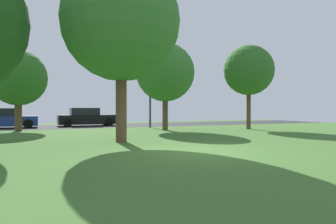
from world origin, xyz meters
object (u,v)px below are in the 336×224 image
(oak_tree_left, at_px, (165,73))
(birch_tree_lone, at_px, (18,78))
(oak_tree_right, at_px, (121,22))
(oak_tree_center, at_px, (249,70))
(parked_car_black, at_px, (87,118))
(street_lamp_post, at_px, (150,97))
(parked_car_blue, at_px, (4,119))

(oak_tree_left, height_order, birch_tree_lone, oak_tree_left)
(oak_tree_left, height_order, oak_tree_right, oak_tree_right)
(birch_tree_lone, distance_m, oak_tree_center, 15.03)
(oak_tree_center, xyz_separation_m, parked_car_black, (-9.51, 8.43, -3.34))
(oak_tree_center, distance_m, parked_car_black, 13.14)
(birch_tree_lone, height_order, street_lamp_post, birch_tree_lone)
(parked_car_black, height_order, street_lamp_post, street_lamp_post)
(oak_tree_right, bearing_deg, oak_tree_left, 51.74)
(oak_tree_center, height_order, parked_car_blue, oak_tree_center)
(birch_tree_lone, xyz_separation_m, street_lamp_post, (8.76, -0.18, -1.08))
(birch_tree_lone, relative_size, parked_car_black, 1.12)
(birch_tree_lone, bearing_deg, parked_car_blue, 106.79)
(oak_tree_left, distance_m, parked_car_blue, 12.18)
(parked_car_blue, bearing_deg, oak_tree_right, -66.62)
(oak_tree_center, bearing_deg, oak_tree_left, 166.06)
(birch_tree_lone, bearing_deg, oak_tree_center, -17.46)
(oak_tree_center, height_order, parked_car_black, oak_tree_center)
(oak_tree_left, distance_m, oak_tree_right, 7.32)
(oak_tree_left, height_order, parked_car_blue, oak_tree_left)
(parked_car_blue, bearing_deg, parked_car_black, 4.35)
(oak_tree_right, bearing_deg, parked_car_blue, 113.38)
(oak_tree_right, distance_m, street_lamp_post, 10.09)
(oak_tree_right, bearing_deg, parked_car_black, 87.44)
(parked_car_blue, relative_size, street_lamp_post, 0.96)
(parked_car_black, distance_m, street_lamp_post, 5.91)
(oak_tree_center, bearing_deg, parked_car_blue, 152.55)
(oak_tree_center, bearing_deg, oak_tree_right, -157.06)
(street_lamp_post, bearing_deg, oak_tree_center, -37.89)
(birch_tree_lone, height_order, parked_car_black, birch_tree_lone)
(birch_tree_lone, relative_size, oak_tree_center, 0.89)
(birch_tree_lone, distance_m, oak_tree_right, 9.89)
(parked_car_black, bearing_deg, parked_car_blue, -175.65)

